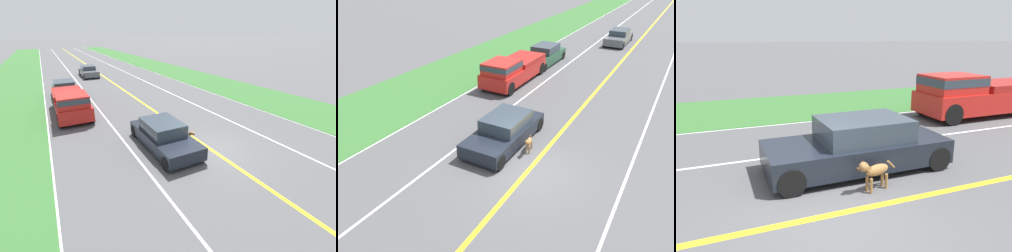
# 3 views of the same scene
# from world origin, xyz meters

# --- Properties ---
(ground_plane) EXTENTS (400.00, 400.00, 0.00)m
(ground_plane) POSITION_xyz_m (0.00, 0.00, 0.00)
(ground_plane) COLOR #4C4C4F
(centre_divider_line) EXTENTS (0.18, 160.00, 0.01)m
(centre_divider_line) POSITION_xyz_m (0.00, 0.00, 0.00)
(centre_divider_line) COLOR yellow
(centre_divider_line) RESTS_ON ground
(lane_edge_line_right) EXTENTS (0.14, 160.00, 0.01)m
(lane_edge_line_right) POSITION_xyz_m (7.00, 0.00, 0.00)
(lane_edge_line_right) COLOR white
(lane_edge_line_right) RESTS_ON ground
(lane_edge_line_left) EXTENTS (0.14, 160.00, 0.01)m
(lane_edge_line_left) POSITION_xyz_m (-7.00, 0.00, 0.00)
(lane_edge_line_left) COLOR white
(lane_edge_line_left) RESTS_ON ground
(lane_dash_same_dir) EXTENTS (0.10, 160.00, 0.01)m
(lane_dash_same_dir) POSITION_xyz_m (3.50, 0.00, 0.00)
(lane_dash_same_dir) COLOR white
(lane_dash_same_dir) RESTS_ON ground
(lane_dash_oncoming) EXTENTS (0.10, 160.00, 0.01)m
(lane_dash_oncoming) POSITION_xyz_m (-3.50, 0.00, 0.00)
(lane_dash_oncoming) COLOR white
(lane_dash_oncoming) RESTS_ON ground
(grass_verge_left) EXTENTS (6.00, 160.00, 0.03)m
(grass_verge_left) POSITION_xyz_m (-10.00, 0.00, 0.01)
(grass_verge_left) COLOR #33662D
(grass_verge_left) RESTS_ON ground
(ego_car) EXTENTS (1.92, 4.56, 1.32)m
(ego_car) POSITION_xyz_m (1.90, -1.39, 0.62)
(ego_car) COLOR black
(ego_car) RESTS_ON ground
(dog) EXTENTS (0.38, 1.08, 0.76)m
(dog) POSITION_xyz_m (0.62, -1.20, 0.47)
(dog) COLOR olive
(dog) RESTS_ON ground
(pickup_truck) EXTENTS (2.09, 5.75, 1.80)m
(pickup_truck) POSITION_xyz_m (5.34, -8.48, 0.93)
(pickup_truck) COLOR red
(pickup_truck) RESTS_ON ground
(car_trailing_near) EXTENTS (1.90, 4.56, 1.41)m
(car_trailing_near) POSITION_xyz_m (5.26, -13.63, 0.65)
(car_trailing_near) COLOR #1E472D
(car_trailing_near) RESTS_ON ground
(car_trailing_mid) EXTENTS (1.82, 4.79, 1.32)m
(car_trailing_mid) POSITION_xyz_m (1.61, -22.99, 0.63)
(car_trailing_mid) COLOR #51565B
(car_trailing_mid) RESTS_ON ground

